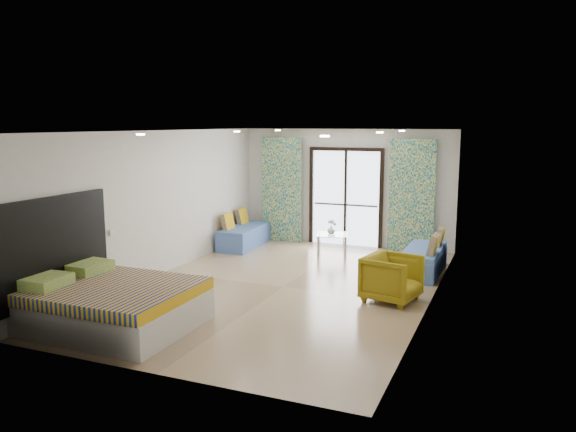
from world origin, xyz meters
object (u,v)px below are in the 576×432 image
at_px(daybed_left, 244,235).
at_px(daybed_right, 424,259).
at_px(armchair, 392,276).
at_px(coffee_table, 332,236).
at_px(bed, 112,305).

xyz_separation_m(daybed_left, daybed_right, (4.23, -0.78, 0.00)).
bearing_deg(armchair, daybed_left, 67.74).
distance_m(daybed_right, coffee_table, 2.29).
distance_m(daybed_left, armchair, 4.85).
relative_size(daybed_left, coffee_table, 2.09).
bearing_deg(daybed_right, coffee_table, 158.58).
bearing_deg(daybed_right, daybed_left, 170.38).
relative_size(coffee_table, armchair, 1.00).
distance_m(bed, daybed_right, 5.81).
height_order(bed, daybed_left, daybed_left).
height_order(daybed_left, coffee_table, daybed_left).
xyz_separation_m(daybed_right, armchair, (-0.21, -1.93, 0.15)).
bearing_deg(daybed_left, coffee_table, -0.85).
distance_m(daybed_left, coffee_table, 2.12).
bearing_deg(bed, daybed_left, 96.77).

